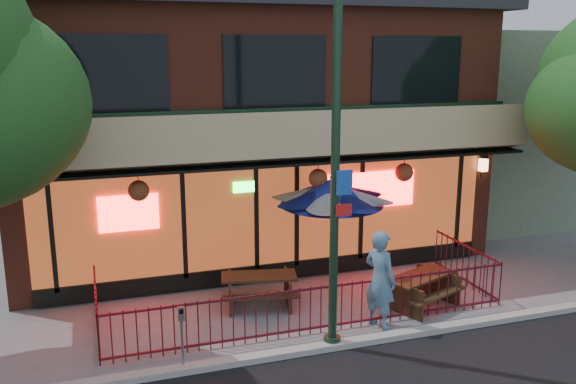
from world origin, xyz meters
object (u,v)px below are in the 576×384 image
Objects in this scene: picnic_table_left at (259,285)px; picnic_table_right at (420,286)px; street_light at (335,184)px; parking_meter_near at (182,328)px; patio_umbrella at (332,192)px; pedestrian at (380,279)px.

picnic_table_right is at bearing -18.59° from picnic_table_left.
street_light is 5.84× the size of parking_meter_near.
picnic_table_right is 2.85m from patio_umbrella.
street_light reaches higher than pedestrian.
picnic_table_right is (3.33, -1.12, 0.00)m from picnic_table_left.
patio_umbrella is at bearing 68.66° from street_light.
street_light is 2.51m from pedestrian.
picnic_table_left is 0.93× the size of picnic_table_right.
picnic_table_right reaches higher than picnic_table_left.
patio_umbrella is (1.88, 0.48, 1.86)m from picnic_table_left.
pedestrian is at bearing -41.20° from picnic_table_left.
pedestrian is 4.08m from parking_meter_near.
pedestrian reaches higher than parking_meter_near.
patio_umbrella is 2.27× the size of parking_meter_near.
picnic_table_left is 3.08m from parking_meter_near.
parking_meter_near is (-2.02, -2.29, 0.35)m from picnic_table_left.
street_light is at bearing 0.43° from parking_meter_near.
patio_umbrella is at bearing 14.40° from picnic_table_left.
picnic_table_left is 2.69m from patio_umbrella.
picnic_table_left is (-0.80, 2.27, -2.69)m from street_light.
pedestrian is (0.14, -2.25, -1.31)m from patio_umbrella.
picnic_table_right is (2.53, 1.15, -2.69)m from street_light.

